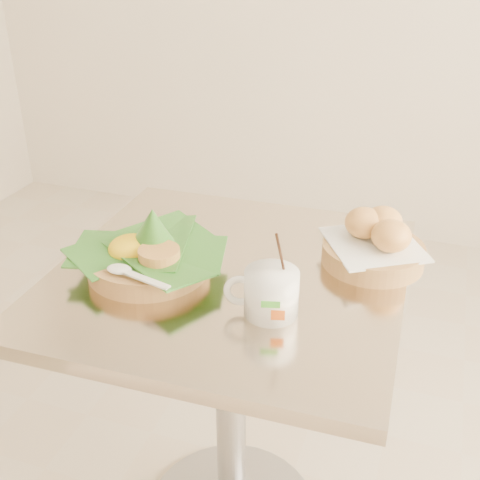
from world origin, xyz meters
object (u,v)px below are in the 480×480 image
(cafe_table, at_px, (230,356))
(coffee_mug, at_px, (270,292))
(rice_basket, at_px, (148,253))
(bread_basket, at_px, (375,243))

(cafe_table, distance_m, coffee_mug, 0.31)
(cafe_table, bearing_deg, rice_basket, -161.79)
(bread_basket, height_order, coffee_mug, coffee_mug)
(cafe_table, relative_size, bread_basket, 3.04)
(cafe_table, bearing_deg, coffee_mug, -44.01)
(cafe_table, height_order, bread_basket, bread_basket)
(rice_basket, xyz_separation_m, bread_basket, (0.43, 0.19, 0.00))
(cafe_table, relative_size, coffee_mug, 4.39)
(rice_basket, relative_size, bread_basket, 1.25)
(bread_basket, bearing_deg, rice_basket, -156.39)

